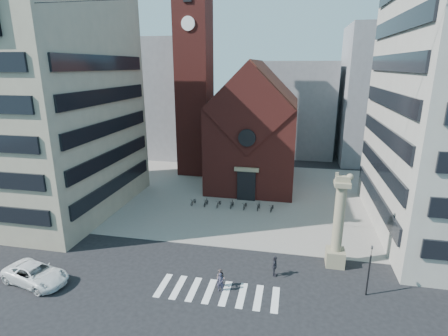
{
  "coord_description": "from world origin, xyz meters",
  "views": [
    {
      "loc": [
        5.83,
        -26.12,
        17.25
      ],
      "look_at": [
        -1.17,
        8.0,
        6.98
      ],
      "focal_mm": 28.0,
      "sensor_mm": 36.0,
      "label": 1
    }
  ],
  "objects_px": {
    "traffic_light": "(369,269)",
    "pedestrian_0": "(220,282)",
    "scooter_0": "(193,201)",
    "lion_column": "(338,230)",
    "pedestrian_1": "(221,279)",
    "pedestrian_2": "(275,266)",
    "white_car": "(36,274)"
  },
  "relations": [
    {
      "from": "lion_column",
      "to": "pedestrian_0",
      "type": "distance_m",
      "value": 11.23
    },
    {
      "from": "white_car",
      "to": "pedestrian_0",
      "type": "bearing_deg",
      "value": -70.14
    },
    {
      "from": "lion_column",
      "to": "scooter_0",
      "type": "bearing_deg",
      "value": 146.26
    },
    {
      "from": "lion_column",
      "to": "pedestrian_1",
      "type": "xyz_separation_m",
      "value": [
        -9.34,
        -5.3,
        -2.66
      ]
    },
    {
      "from": "scooter_0",
      "to": "pedestrian_1",
      "type": "bearing_deg",
      "value": -59.79
    },
    {
      "from": "pedestrian_2",
      "to": "scooter_0",
      "type": "height_order",
      "value": "pedestrian_2"
    },
    {
      "from": "pedestrian_0",
      "to": "scooter_0",
      "type": "bearing_deg",
      "value": 105.9
    },
    {
      "from": "pedestrian_0",
      "to": "pedestrian_1",
      "type": "relative_size",
      "value": 0.99
    },
    {
      "from": "white_car",
      "to": "pedestrian_0",
      "type": "distance_m",
      "value": 15.24
    },
    {
      "from": "traffic_light",
      "to": "pedestrian_0",
      "type": "height_order",
      "value": "traffic_light"
    },
    {
      "from": "white_car",
      "to": "lion_column",
      "type": "bearing_deg",
      "value": -59.93
    },
    {
      "from": "pedestrian_1",
      "to": "pedestrian_2",
      "type": "height_order",
      "value": "pedestrian_2"
    },
    {
      "from": "pedestrian_1",
      "to": "scooter_0",
      "type": "xyz_separation_m",
      "value": [
        -7.07,
        16.26,
        -0.33
      ]
    },
    {
      "from": "pedestrian_0",
      "to": "traffic_light",
      "type": "bearing_deg",
      "value": 1.73
    },
    {
      "from": "white_car",
      "to": "scooter_0",
      "type": "bearing_deg",
      "value": -10.61
    },
    {
      "from": "pedestrian_1",
      "to": "pedestrian_2",
      "type": "xyz_separation_m",
      "value": [
        4.13,
        2.5,
        0.11
      ]
    },
    {
      "from": "lion_column",
      "to": "pedestrian_1",
      "type": "bearing_deg",
      "value": -150.43
    },
    {
      "from": "pedestrian_0",
      "to": "scooter_0",
      "type": "distance_m",
      "value": 18.2
    },
    {
      "from": "traffic_light",
      "to": "pedestrian_0",
      "type": "xyz_separation_m",
      "value": [
        -11.25,
        -1.78,
        -1.5
      ]
    },
    {
      "from": "pedestrian_1",
      "to": "pedestrian_2",
      "type": "relative_size",
      "value": 0.88
    },
    {
      "from": "traffic_light",
      "to": "lion_column",
      "type": "bearing_deg",
      "value": 116.46
    },
    {
      "from": "white_car",
      "to": "pedestrian_1",
      "type": "distance_m",
      "value": 15.22
    },
    {
      "from": "white_car",
      "to": "scooter_0",
      "type": "height_order",
      "value": "white_car"
    },
    {
      "from": "pedestrian_1",
      "to": "scooter_0",
      "type": "distance_m",
      "value": 17.73
    },
    {
      "from": "scooter_0",
      "to": "lion_column",
      "type": "bearing_deg",
      "value": -27.03
    },
    {
      "from": "lion_column",
      "to": "pedestrian_0",
      "type": "xyz_separation_m",
      "value": [
        -9.26,
        -5.78,
        -2.66
      ]
    },
    {
      "from": "lion_column",
      "to": "traffic_light",
      "type": "bearing_deg",
      "value": -63.54
    },
    {
      "from": "traffic_light",
      "to": "pedestrian_0",
      "type": "relative_size",
      "value": 2.71
    },
    {
      "from": "lion_column",
      "to": "pedestrian_1",
      "type": "distance_m",
      "value": 11.06
    },
    {
      "from": "pedestrian_0",
      "to": "scooter_0",
      "type": "xyz_separation_m",
      "value": [
        -7.15,
        16.74,
        -0.32
      ]
    },
    {
      "from": "pedestrian_2",
      "to": "scooter_0",
      "type": "distance_m",
      "value": 17.75
    },
    {
      "from": "white_car",
      "to": "pedestrian_2",
      "type": "bearing_deg",
      "value": -63.1
    }
  ]
}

